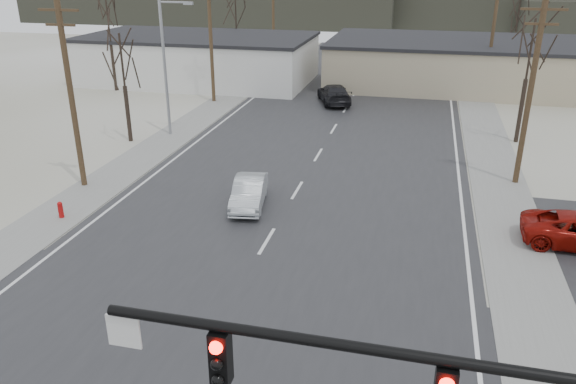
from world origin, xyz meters
The scene contains 24 objects.
ground centered at (0.00, 0.00, 0.00)m, with size 140.00×140.00×0.00m, color silver.
main_road centered at (0.00, 15.00, 0.02)m, with size 18.00×110.00×0.05m, color #28282A.
cross_road centered at (0.00, 0.00, 0.02)m, with size 90.00×10.00×0.04m, color #28282A.
sidewalk_left centered at (-10.60, 20.00, 0.03)m, with size 3.00×90.00×0.06m, color gray.
sidewalk_right centered at (10.60, 20.00, 0.03)m, with size 3.00×90.00×0.06m, color gray.
fire_hydrant centered at (-10.20, 8.00, 0.45)m, with size 0.24×0.24×0.87m.
building_left_far centered at (-16.00, 40.00, 2.26)m, with size 22.30×12.30×4.50m.
building_right_far centered at (10.00, 44.00, 2.15)m, with size 26.30×14.30×4.30m.
upole_left_b centered at (-11.50, 12.00, 5.22)m, with size 2.20×0.30×10.00m.
upole_left_c centered at (-11.50, 32.00, 5.22)m, with size 2.20×0.30×10.00m.
upole_left_d centered at (-11.50, 52.00, 5.22)m, with size 2.20×0.30×10.00m.
upole_right_a centered at (11.50, 18.00, 5.22)m, with size 2.20×0.30×10.00m.
upole_right_b centered at (11.50, 40.00, 5.22)m, with size 2.20×0.30×10.00m.
streetlight_main centered at (-10.80, 22.00, 5.09)m, with size 2.40×0.25×9.00m.
tree_left_near centered at (-13.00, 20.00, 5.23)m, with size 3.30×3.30×7.35m.
tree_right_mid centered at (12.50, 26.00, 5.93)m, with size 3.74×3.74×8.33m.
tree_left_far centered at (-14.00, 46.00, 6.28)m, with size 3.96×3.96×8.82m.
tree_right_far centered at (15.00, 52.00, 5.58)m, with size 3.52×3.52×7.84m.
tree_left_mid centered at (-22.00, 34.00, 6.28)m, with size 3.96×3.96×8.82m.
hill_left centered at (-35.00, 92.00, 3.50)m, with size 70.00×18.00×7.00m, color #333026.
hill_center centered at (15.00, 96.00, 4.50)m, with size 80.00×18.00×9.00m, color #333026.
sedan_crossing centered at (-1.90, 11.52, 0.74)m, with size 1.48×4.24×1.40m, color #A4AAAF.
car_far_a centered at (-1.27, 33.74, 0.84)m, with size 2.24×5.50×1.60m, color black.
car_far_b centered at (-1.82, 51.64, 0.76)m, with size 1.70×4.21×1.44m, color black.
Camera 1 is at (6.09, -13.05, 11.56)m, focal length 35.00 mm.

